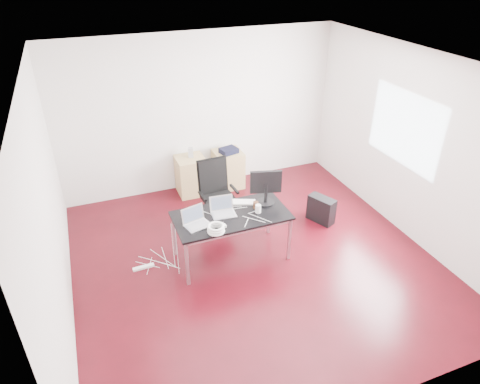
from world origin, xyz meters
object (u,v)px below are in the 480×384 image
object	(u,v)px
office_chair	(217,191)
filing_cabinet_left	(191,175)
filing_cabinet_right	(228,169)
pc_tower	(321,209)
desk	(231,218)

from	to	relation	value
office_chair	filing_cabinet_left	xyz separation A→B (m)	(-0.12, 1.12, -0.26)
office_chair	filing_cabinet_right	distance (m)	1.29
office_chair	filing_cabinet_left	world-z (taller)	office_chair
office_chair	pc_tower	world-z (taller)	office_chair
desk	office_chair	distance (m)	0.92
office_chair	filing_cabinet_left	size ratio (longest dim) A/B	1.54
desk	filing_cabinet_left	world-z (taller)	desk
office_chair	filing_cabinet_right	xyz separation A→B (m)	(0.60, 1.12, -0.26)
desk	filing_cabinet_left	distance (m)	2.05
desk	office_chair	bearing A→B (deg)	84.57
desk	office_chair	xyz separation A→B (m)	(0.09, 0.91, -0.07)
filing_cabinet_left	office_chair	bearing A→B (deg)	-83.89
filing_cabinet_left	desk	bearing A→B (deg)	-89.07
filing_cabinet_right	pc_tower	bearing A→B (deg)	-59.02
desk	filing_cabinet_left	xyz separation A→B (m)	(-0.03, 2.03, -0.33)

